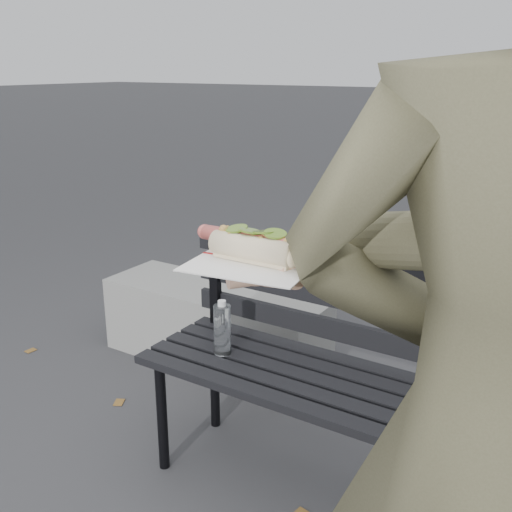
{
  "coord_description": "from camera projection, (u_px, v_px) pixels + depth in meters",
  "views": [
    {
      "loc": [
        0.58,
        -0.76,
        1.51
      ],
      "look_at": [
        0.1,
        0.0,
        1.22
      ],
      "focal_mm": 42.0,
      "sensor_mm": 36.0,
      "label": 1
    }
  ],
  "objects": [
    {
      "name": "held_hotdog",
      "position": [
        387.0,
        246.0,
        0.89
      ],
      "size": [
        0.62,
        0.3,
        0.2
      ],
      "color": "#4F4D34"
    },
    {
      "name": "park_bench",
      "position": [
        351.0,
        365.0,
        2.05
      ],
      "size": [
        1.5,
        0.44,
        0.88
      ],
      "color": "black",
      "rests_on": "ground"
    },
    {
      "name": "person",
      "position": [
        507.0,
        454.0,
        0.9
      ],
      "size": [
        0.8,
        0.65,
        1.9
      ],
      "primitive_type": "imported",
      "rotation": [
        0.0,
        0.0,
        3.46
      ],
      "color": "#4F4D34",
      "rests_on": "ground"
    },
    {
      "name": "concrete_block",
      "position": [
        215.0,
        325.0,
        3.14
      ],
      "size": [
        1.2,
        0.4,
        0.4
      ],
      "primitive_type": "cube",
      "color": "slate",
      "rests_on": "ground"
    }
  ]
}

